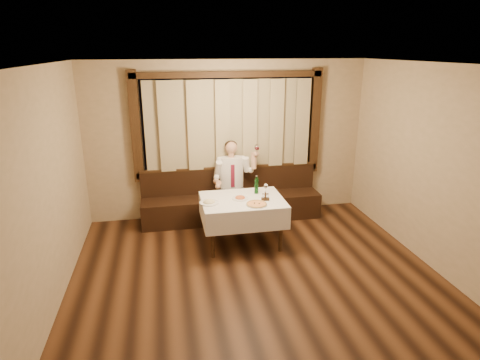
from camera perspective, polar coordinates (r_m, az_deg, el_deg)
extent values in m
cube|color=black|center=(5.10, 4.27, -17.56)|extent=(5.00, 6.00, 0.01)
cube|color=silver|center=(4.14, 5.21, 15.75)|extent=(5.00, 6.00, 0.01)
cube|color=tan|center=(7.25, -1.67, 5.69)|extent=(5.00, 0.01, 2.80)
cube|color=tan|center=(4.49, -27.86, -4.52)|extent=(0.01, 6.00, 2.80)
cube|color=tan|center=(5.62, 30.07, -0.57)|extent=(0.01, 6.00, 2.80)
cube|color=black|center=(7.17, -1.66, 8.00)|extent=(3.00, 0.02, 1.60)
cube|color=orange|center=(7.14, -7.20, 5.36)|extent=(0.50, 0.01, 0.40)
cube|color=black|center=(7.33, -1.55, 1.39)|extent=(3.30, 0.12, 0.10)
cube|color=black|center=(7.03, -1.67, 14.78)|extent=(3.30, 0.12, 0.10)
cube|color=black|center=(7.05, -14.65, 7.24)|extent=(0.16, 0.12, 1.90)
cube|color=black|center=(7.55, 10.58, 8.23)|extent=(0.16, 0.12, 1.90)
cube|color=#998662|center=(7.07, -1.53, 7.86)|extent=(2.90, 0.08, 1.55)
cube|color=black|center=(7.30, -1.17, -3.90)|extent=(3.20, 0.60, 0.45)
cube|color=black|center=(7.36, -1.51, 0.04)|extent=(3.20, 0.12, 0.45)
cube|color=black|center=(7.29, -1.53, 1.87)|extent=(3.20, 0.14, 0.04)
cylinder|color=black|center=(5.95, -3.91, -7.91)|extent=(0.06, 0.06, 0.71)
cylinder|color=black|center=(6.15, 5.82, -7.07)|extent=(0.06, 0.06, 0.71)
cylinder|color=black|center=(6.62, -4.72, -5.12)|extent=(0.06, 0.06, 0.71)
cylinder|color=black|center=(6.80, 4.04, -4.46)|extent=(0.06, 0.06, 0.71)
cube|color=black|center=(6.21, 0.35, -2.93)|extent=(1.20, 0.90, 0.04)
cube|color=white|center=(6.21, 0.35, -2.73)|extent=(1.26, 0.96, 0.01)
cube|color=white|center=(5.84, 1.28, -6.00)|extent=(1.26, 0.01, 0.35)
cube|color=white|center=(6.71, -0.46, -2.69)|extent=(1.26, 0.01, 0.35)
cube|color=white|center=(6.19, -5.40, -4.63)|extent=(0.01, 0.96, 0.35)
cube|color=white|center=(6.42, 5.89, -3.80)|extent=(0.01, 0.96, 0.35)
cylinder|color=white|center=(5.97, 2.38, -3.52)|extent=(0.32, 0.32, 0.01)
cylinder|color=orange|center=(5.97, 2.38, -3.44)|extent=(0.29, 0.29, 0.01)
torus|color=#BF8B49|center=(5.97, 2.38, -3.40)|extent=(0.31, 0.31, 0.02)
sphere|color=black|center=(5.98, 2.07, -3.31)|extent=(0.02, 0.02, 0.02)
sphere|color=black|center=(5.97, 2.76, -3.36)|extent=(0.02, 0.02, 0.02)
cylinder|color=white|center=(6.21, 0.02, -2.62)|extent=(0.25, 0.25, 0.02)
ellipsoid|color=#B73A1D|center=(6.19, 0.02, -2.25)|extent=(0.16, 0.16, 0.07)
cylinder|color=white|center=(6.05, -4.43, -3.24)|extent=(0.29, 0.29, 0.02)
ellipsoid|color=#CFB686|center=(6.03, -4.44, -2.80)|extent=(0.18, 0.18, 0.08)
cylinder|color=#0F4616|center=(6.40, 2.35, -0.89)|extent=(0.07, 0.07, 0.24)
cylinder|color=#0F4616|center=(6.36, 2.37, 0.30)|extent=(0.03, 0.03, 0.06)
cylinder|color=silver|center=(6.35, 2.37, 0.58)|extent=(0.03, 0.03, 0.01)
cylinder|color=white|center=(6.40, 3.67, -2.04)|extent=(0.06, 0.06, 0.01)
cylinder|color=white|center=(6.39, 3.68, -1.61)|extent=(0.01, 0.01, 0.10)
ellipsoid|color=white|center=(6.36, 3.69, -0.85)|extent=(0.07, 0.07, 0.08)
cube|color=black|center=(6.16, 3.61, -2.72)|extent=(0.12, 0.07, 0.04)
cube|color=black|center=(6.13, 3.63, -2.15)|extent=(0.02, 0.06, 0.09)
cylinder|color=white|center=(6.14, 3.30, -2.34)|extent=(0.03, 0.03, 0.07)
cylinder|color=silver|center=(6.12, 3.31, -1.99)|extent=(0.03, 0.03, 0.01)
cylinder|color=white|center=(6.15, 3.94, -2.32)|extent=(0.03, 0.03, 0.07)
cylinder|color=silver|center=(6.13, 3.95, -1.97)|extent=(0.03, 0.03, 0.01)
cube|color=black|center=(7.07, -1.00, -1.96)|extent=(0.41, 0.46, 0.16)
cube|color=black|center=(6.96, -1.58, -5.01)|extent=(0.11, 0.12, 0.45)
cube|color=black|center=(7.00, 0.23, -4.88)|extent=(0.11, 0.12, 0.45)
ellipsoid|color=white|center=(7.10, -1.23, 1.15)|extent=(0.43, 0.26, 0.55)
cube|color=maroon|center=(6.98, -1.04, 0.58)|extent=(0.07, 0.01, 0.41)
cylinder|color=tan|center=(7.02, -1.25, 3.60)|extent=(0.10, 0.10, 0.08)
sphere|color=tan|center=(6.98, -1.26, 4.65)|extent=(0.21, 0.21, 0.21)
ellipsoid|color=black|center=(7.01, -1.30, 4.95)|extent=(0.22, 0.22, 0.16)
sphere|color=white|center=(7.01, -2.88, 2.80)|extent=(0.13, 0.13, 0.13)
sphere|color=white|center=(7.08, 0.38, 2.97)|extent=(0.13, 0.13, 0.13)
sphere|color=tan|center=(6.70, -3.19, -0.94)|extent=(0.09, 0.09, 0.09)
sphere|color=tan|center=(6.92, 2.32, 3.74)|extent=(0.10, 0.10, 0.10)
cylinder|color=white|center=(6.88, 2.38, 4.00)|extent=(0.01, 0.01, 0.11)
ellipsoid|color=white|center=(6.86, 2.39, 4.70)|extent=(0.09, 0.09, 0.11)
ellipsoid|color=#4C070F|center=(6.87, 2.39, 4.53)|extent=(0.07, 0.07, 0.06)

